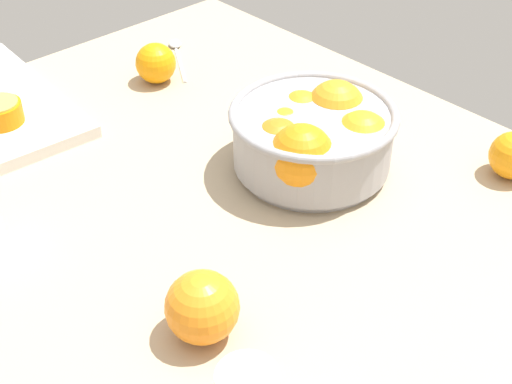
% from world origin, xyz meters
% --- Properties ---
extents(ground_plane, '(1.26, 0.85, 0.03)m').
position_xyz_m(ground_plane, '(0.00, 0.00, -0.01)').
color(ground_plane, tan).
extents(fruit_bowl, '(0.23, 0.23, 0.11)m').
position_xyz_m(fruit_bowl, '(-0.06, 0.12, 0.06)').
color(fruit_bowl, '#99999E').
rests_on(fruit_bowl, ground_plane).
extents(loose_orange_1, '(0.07, 0.07, 0.07)m').
position_xyz_m(loose_orange_1, '(-0.42, 0.12, 0.03)').
color(loose_orange_1, orange).
rests_on(loose_orange_1, ground_plane).
extents(loose_orange_3, '(0.08, 0.08, 0.08)m').
position_xyz_m(loose_orange_3, '(0.06, -0.18, 0.04)').
color(loose_orange_3, orange).
rests_on(loose_orange_3, ground_plane).
extents(spoon, '(0.14, 0.09, 0.01)m').
position_xyz_m(spoon, '(-0.47, 0.21, 0.00)').
color(spoon, silver).
rests_on(spoon, ground_plane).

